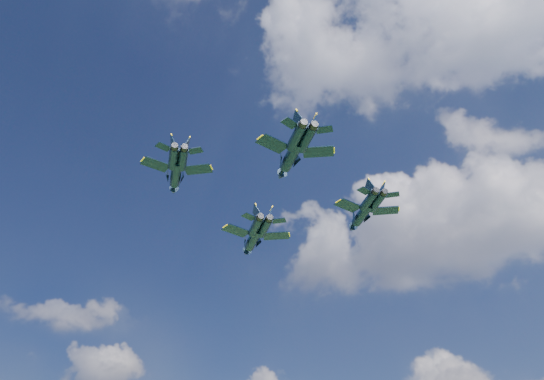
% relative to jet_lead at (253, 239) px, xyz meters
% --- Properties ---
extents(jet_lead, '(15.76, 16.08, 4.33)m').
position_rel_jet_lead_xyz_m(jet_lead, '(0.00, 0.00, 0.00)').
color(jet_lead, black).
extents(jet_left, '(13.49, 14.78, 3.86)m').
position_rel_jet_lead_xyz_m(jet_left, '(-1.32, -24.78, 1.65)').
color(jet_left, black).
extents(jet_right, '(13.92, 14.52, 3.87)m').
position_rel_jet_lead_xyz_m(jet_right, '(23.87, -0.60, -1.17)').
color(jet_right, black).
extents(jet_slot, '(14.60, 14.66, 3.98)m').
position_rel_jet_lead_xyz_m(jet_slot, '(20.83, -23.76, -1.53)').
color(jet_slot, black).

